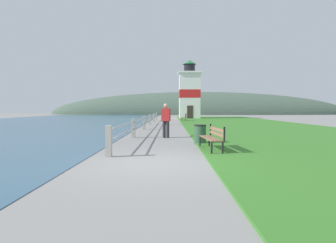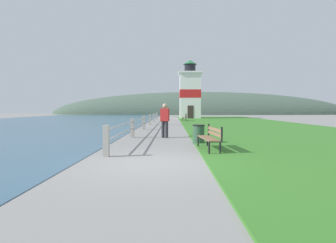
# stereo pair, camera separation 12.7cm
# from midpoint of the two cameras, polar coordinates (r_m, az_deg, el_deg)

# --- Properties ---
(ground_plane) EXTENTS (160.00, 160.00, 0.00)m
(ground_plane) POSITION_cam_midpoint_polar(r_m,az_deg,el_deg) (7.45, -3.79, -9.09)
(ground_plane) COLOR gray
(grass_verge) EXTENTS (12.00, 49.85, 0.06)m
(grass_verge) POSITION_cam_midpoint_polar(r_m,az_deg,el_deg) (24.93, 16.99, -0.77)
(grass_verge) COLOR #387528
(grass_verge) RESTS_ON ground_plane
(water_strip) EXTENTS (24.00, 79.75, 0.01)m
(water_strip) POSITION_cam_midpoint_polar(r_m,az_deg,el_deg) (28.06, -30.81, -0.70)
(water_strip) COLOR #385B75
(water_strip) RESTS_ON ground_plane
(seawall_railing) EXTENTS (0.18, 27.43, 1.01)m
(seawall_railing) POSITION_cam_midpoint_polar(r_m,az_deg,el_deg) (22.00, -4.67, 0.36)
(seawall_railing) COLOR #A8A399
(seawall_railing) RESTS_ON ground_plane
(park_bench_near) EXTENTS (0.66, 1.85, 0.94)m
(park_bench_near) POSITION_cam_midpoint_polar(r_m,az_deg,el_deg) (9.60, 9.36, -3.19)
(park_bench_near) COLOR brown
(park_bench_near) RESTS_ON ground_plane
(park_bench_midway) EXTENTS (0.67, 1.70, 0.94)m
(park_bench_midway) POSITION_cam_midpoint_polar(r_m,az_deg,el_deg) (31.93, 3.54, 1.02)
(park_bench_midway) COLOR brown
(park_bench_midway) RESTS_ON ground_plane
(lighthouse) EXTENTS (3.61, 3.61, 9.09)m
(lighthouse) POSITION_cam_midpoint_polar(r_m,az_deg,el_deg) (41.25, 4.59, 6.23)
(lighthouse) COLOR white
(lighthouse) RESTS_ON ground_plane
(person_strolling) EXTENTS (0.49, 0.38, 1.80)m
(person_strolling) POSITION_cam_midpoint_polar(r_m,az_deg,el_deg) (24.80, -0.53, 1.53)
(person_strolling) COLOR #28282D
(person_strolling) RESTS_ON ground_plane
(person_by_railing) EXTENTS (0.49, 0.34, 1.81)m
(person_by_railing) POSITION_cam_midpoint_polar(r_m,az_deg,el_deg) (13.77, -0.73, 0.50)
(person_by_railing) COLOR #28282D
(person_by_railing) RESTS_ON ground_plane
(trash_bin) EXTENTS (0.54, 0.54, 0.84)m
(trash_bin) POSITION_cam_midpoint_polar(r_m,az_deg,el_deg) (11.45, 6.70, -2.78)
(trash_bin) COLOR #2D5138
(trash_bin) RESTS_ON ground_plane
(distant_hillside) EXTENTS (80.00, 16.00, 12.00)m
(distant_hillside) POSITION_cam_midpoint_polar(r_m,az_deg,el_deg) (70.90, 6.69, 1.56)
(distant_hillside) COLOR #475B4C
(distant_hillside) RESTS_ON ground_plane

